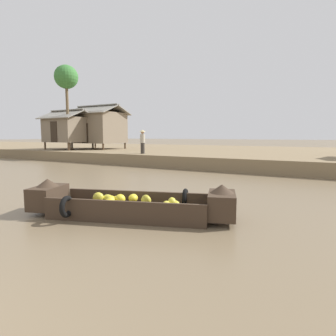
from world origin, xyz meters
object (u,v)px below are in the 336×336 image
object	(u,v)px
banana_boat	(130,204)
stilt_house_left	(69,129)
palm_tree_near	(66,79)
stilt_house_mid_left	(98,127)
vendor_person	(143,140)

from	to	relation	value
banana_boat	stilt_house_left	world-z (taller)	stilt_house_left
banana_boat	palm_tree_near	distance (m)	20.24
stilt_house_left	palm_tree_near	world-z (taller)	palm_tree_near
stilt_house_mid_left	palm_tree_near	bearing A→B (deg)	-96.94
stilt_house_mid_left	palm_tree_near	xyz separation A→B (m)	(-0.40, -3.26, 4.01)
banana_boat	stilt_house_mid_left	xyz separation A→B (m)	(-14.93, 14.76, 2.51)
banana_boat	stilt_house_mid_left	size ratio (longest dim) A/B	1.04
palm_tree_near	vendor_person	xyz separation A→B (m)	(8.30, -0.77, -5.14)
banana_boat	vendor_person	distance (m)	12.90
stilt_house_left	palm_tree_near	xyz separation A→B (m)	(1.10, -1.01, 4.20)
banana_boat	stilt_house_left	bearing A→B (deg)	142.73
stilt_house_left	stilt_house_mid_left	distance (m)	2.72
stilt_house_left	vendor_person	bearing A→B (deg)	-10.70
vendor_person	stilt_house_mid_left	bearing A→B (deg)	152.96
stilt_house_mid_left	stilt_house_left	bearing A→B (deg)	-123.66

